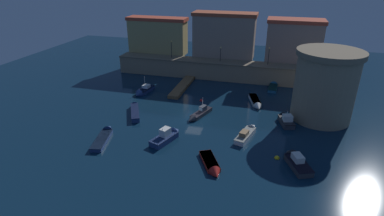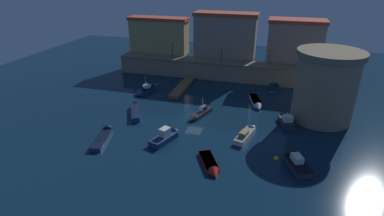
{
  "view_description": "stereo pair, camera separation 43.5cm",
  "coord_description": "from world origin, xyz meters",
  "px_view_note": "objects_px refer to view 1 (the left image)",
  "views": [
    {
      "loc": [
        11.19,
        -42.01,
        21.27
      ],
      "look_at": [
        0.0,
        -1.21,
        2.0
      ],
      "focal_mm": 28.83,
      "sensor_mm": 36.0,
      "label": 1
    },
    {
      "loc": [
        11.6,
        -41.9,
        21.27
      ],
      "look_at": [
        0.0,
        -1.21,
        2.0
      ],
      "focal_mm": 28.83,
      "sensor_mm": 36.0,
      "label": 2
    }
  ],
  "objects_px": {
    "quay_lamp_2": "(269,53)",
    "moored_boat_4": "(256,102)",
    "moored_boat_6": "(295,160)",
    "moored_boat_11": "(273,87)",
    "moored_boat_7": "(212,166)",
    "mooring_buoy_0": "(277,158)",
    "moored_boat_0": "(247,133)",
    "moored_boat_5": "(135,110)",
    "moored_boat_1": "(199,114)",
    "moored_boat_8": "(105,136)",
    "moored_boat_3": "(285,119)",
    "moored_boat_2": "(143,91)",
    "moored_boat_10": "(168,136)",
    "fortress_tower": "(325,85)",
    "quay_lamp_1": "(221,52)",
    "quay_lamp_0": "(171,46)",
    "mooring_buoy_1": "(202,101)"
  },
  "relations": [
    {
      "from": "fortress_tower",
      "to": "moored_boat_7",
      "type": "distance_m",
      "value": 22.48
    },
    {
      "from": "moored_boat_6",
      "to": "moored_boat_7",
      "type": "height_order",
      "value": "moored_boat_6"
    },
    {
      "from": "moored_boat_0",
      "to": "moored_boat_4",
      "type": "xyz_separation_m",
      "value": [
        0.25,
        11.31,
        -0.08
      ]
    },
    {
      "from": "moored_boat_11",
      "to": "mooring_buoy_1",
      "type": "relative_size",
      "value": 8.29
    },
    {
      "from": "moored_boat_7",
      "to": "moored_boat_6",
      "type": "bearing_deg",
      "value": 82.42
    },
    {
      "from": "quay_lamp_2",
      "to": "moored_boat_4",
      "type": "xyz_separation_m",
      "value": [
        -1.09,
        -11.83,
        -5.69
      ]
    },
    {
      "from": "moored_boat_5",
      "to": "moored_boat_7",
      "type": "distance_m",
      "value": 19.09
    },
    {
      "from": "moored_boat_2",
      "to": "moored_boat_4",
      "type": "bearing_deg",
      "value": 98.87
    },
    {
      "from": "moored_boat_0",
      "to": "mooring_buoy_1",
      "type": "xyz_separation_m",
      "value": [
        -9.06,
        10.34,
        -0.43
      ]
    },
    {
      "from": "moored_boat_1",
      "to": "moored_boat_8",
      "type": "distance_m",
      "value": 14.61
    },
    {
      "from": "moored_boat_11",
      "to": "mooring_buoy_1",
      "type": "xyz_separation_m",
      "value": [
        -11.93,
        -9.74,
        -0.33
      ]
    },
    {
      "from": "moored_boat_3",
      "to": "moored_boat_6",
      "type": "distance_m",
      "value": 10.91
    },
    {
      "from": "moored_boat_4",
      "to": "moored_boat_11",
      "type": "height_order",
      "value": "moored_boat_11"
    },
    {
      "from": "moored_boat_5",
      "to": "moored_boat_6",
      "type": "bearing_deg",
      "value": -135.02
    },
    {
      "from": "quay_lamp_2",
      "to": "moored_boat_4",
      "type": "relative_size",
      "value": 0.55
    },
    {
      "from": "moored_boat_2",
      "to": "moored_boat_7",
      "type": "bearing_deg",
      "value": 49.11
    },
    {
      "from": "moored_boat_3",
      "to": "moored_boat_7",
      "type": "height_order",
      "value": "moored_boat_3"
    },
    {
      "from": "moored_boat_6",
      "to": "moored_boat_11",
      "type": "bearing_deg",
      "value": -15.82
    },
    {
      "from": "quay_lamp_2",
      "to": "moored_boat_10",
      "type": "xyz_separation_m",
      "value": [
        -11.66,
        -26.96,
        -5.5
      ]
    },
    {
      "from": "mooring_buoy_0",
      "to": "moored_boat_0",
      "type": "bearing_deg",
      "value": 131.41
    },
    {
      "from": "fortress_tower",
      "to": "moored_boat_2",
      "type": "relative_size",
      "value": 1.93
    },
    {
      "from": "quay_lamp_1",
      "to": "quay_lamp_0",
      "type": "bearing_deg",
      "value": 180.0
    },
    {
      "from": "moored_boat_5",
      "to": "moored_boat_11",
      "type": "xyz_separation_m",
      "value": [
        21.16,
        17.24,
        -0.08
      ]
    },
    {
      "from": "quay_lamp_0",
      "to": "moored_boat_11",
      "type": "bearing_deg",
      "value": -8.02
    },
    {
      "from": "moored_boat_3",
      "to": "moored_boat_2",
      "type": "bearing_deg",
      "value": 61.64
    },
    {
      "from": "quay_lamp_0",
      "to": "quay_lamp_2",
      "type": "bearing_deg",
      "value": -0.0
    },
    {
      "from": "moored_boat_2",
      "to": "moored_boat_3",
      "type": "bearing_deg",
      "value": 85.9
    },
    {
      "from": "moored_boat_11",
      "to": "moored_boat_7",
      "type": "bearing_deg",
      "value": 171.52
    },
    {
      "from": "quay_lamp_1",
      "to": "moored_boat_0",
      "type": "xyz_separation_m",
      "value": [
        8.25,
        -23.14,
        -5.3
      ]
    },
    {
      "from": "moored_boat_3",
      "to": "moored_boat_0",
      "type": "bearing_deg",
      "value": 121.29
    },
    {
      "from": "moored_boat_7",
      "to": "mooring_buoy_1",
      "type": "distance_m",
      "value": 20.01
    },
    {
      "from": "moored_boat_2",
      "to": "moored_boat_7",
      "type": "height_order",
      "value": "moored_boat_2"
    },
    {
      "from": "moored_boat_7",
      "to": "moored_boat_10",
      "type": "bearing_deg",
      "value": -152.56
    },
    {
      "from": "moored_boat_8",
      "to": "moored_boat_10",
      "type": "xyz_separation_m",
      "value": [
        8.54,
        1.9,
        0.24
      ]
    },
    {
      "from": "fortress_tower",
      "to": "moored_boat_11",
      "type": "height_order",
      "value": "fortress_tower"
    },
    {
      "from": "moored_boat_0",
      "to": "moored_boat_6",
      "type": "relative_size",
      "value": 1.13
    },
    {
      "from": "moored_boat_2",
      "to": "moored_boat_11",
      "type": "relative_size",
      "value": 1.1
    },
    {
      "from": "moored_boat_7",
      "to": "mooring_buoy_0",
      "type": "relative_size",
      "value": 8.28
    },
    {
      "from": "fortress_tower",
      "to": "moored_boat_8",
      "type": "bearing_deg",
      "value": -153.75
    },
    {
      "from": "moored_boat_10",
      "to": "moored_boat_4",
      "type": "bearing_deg",
      "value": -15.52
    },
    {
      "from": "quay_lamp_0",
      "to": "mooring_buoy_1",
      "type": "distance_m",
      "value": 17.23
    },
    {
      "from": "moored_boat_2",
      "to": "moored_boat_4",
      "type": "relative_size",
      "value": 0.87
    },
    {
      "from": "moored_boat_0",
      "to": "moored_boat_2",
      "type": "distance_m",
      "value": 23.17
    },
    {
      "from": "moored_boat_3",
      "to": "moored_boat_10",
      "type": "distance_m",
      "value": 18.01
    },
    {
      "from": "moored_boat_0",
      "to": "moored_boat_2",
      "type": "height_order",
      "value": "moored_boat_2"
    },
    {
      "from": "fortress_tower",
      "to": "moored_boat_8",
      "type": "xyz_separation_m",
      "value": [
        -29.03,
        -14.31,
        -5.08
      ]
    },
    {
      "from": "quay_lamp_1",
      "to": "moored_boat_1",
      "type": "relative_size",
      "value": 0.5
    },
    {
      "from": "moored_boat_3",
      "to": "moored_boat_6",
      "type": "bearing_deg",
      "value": 169.78
    },
    {
      "from": "moored_boat_5",
      "to": "mooring_buoy_1",
      "type": "distance_m",
      "value": 11.9
    },
    {
      "from": "moored_boat_3",
      "to": "moored_boat_5",
      "type": "bearing_deg",
      "value": 80.3
    }
  ]
}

